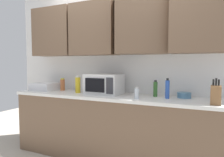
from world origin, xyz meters
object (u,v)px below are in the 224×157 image
Objects in this scene: bottle_clear_tall at (137,93)px; bowl_ceramic_small at (184,95)px; bottle_green_oil at (155,89)px; bottle_spice_jar at (63,85)px; knife_block at (216,95)px; microwave at (104,84)px; bottle_yellow_mustard at (78,85)px; bottle_blue_cleaner at (167,89)px; dish_rack at (44,86)px.

bottle_clear_tall reaches higher than bowl_ceramic_small.
bottle_green_oil is 1.10× the size of bottle_spice_jar.
bottle_spice_jar is at bearing 168.24° from bottle_clear_tall.
microwave is at bearing 171.79° from knife_block.
microwave reaches higher than bottle_yellow_mustard.
bottle_blue_cleaner is 1.49× the size of bowl_ceramic_small.
knife_block reaches higher than dish_rack.
bottle_green_oil is 0.83× the size of bottle_yellow_mustard.
microwave reaches higher than dish_rack.
knife_block is 1.11× the size of bottle_blue_cleaner.
bottle_clear_tall is at bearing -149.95° from bottle_blue_cleaner.
knife_block reaches higher than bowl_ceramic_small.
microwave is 0.87m from bottle_blue_cleaner.
bowl_ceramic_small is at bearing 8.22° from bottle_green_oil.
microwave is 1.93× the size of bottle_blue_cleaner.
bottle_blue_cleaner is at bearing -0.94° from microwave.
bowl_ceramic_small is (1.46, 0.18, -0.09)m from bottle_yellow_mustard.
knife_block is 1.81m from bottle_yellow_mustard.
bottle_blue_cleaner reaches higher than bottle_spice_jar.
knife_block is at bearing -42.96° from bowl_ceramic_small.
knife_block is 0.56m from bottle_blue_cleaner.
bottle_spice_jar is (-2.18, 0.27, -0.01)m from knife_block.
bottle_blue_cleaner is at bearing 2.03° from bottle_yellow_mustard.
bottle_yellow_mustard is (-0.95, 0.14, 0.05)m from bottle_clear_tall.
dish_rack is 1.62m from bottle_clear_tall.
microwave reaches higher than bottle_spice_jar.
bottle_spice_jar is (0.28, 0.10, 0.03)m from dish_rack.
microwave is at bearing 8.47° from bottle_yellow_mustard.
knife_block is 0.86m from bottle_clear_tall.
bowl_ceramic_small is at bearing 6.99° from bottle_yellow_mustard.
bottle_yellow_mustard is 1.33× the size of bottle_spice_jar.
bottle_yellow_mustard is (0.66, -0.03, 0.06)m from dish_rack.
microwave is 0.71m from bottle_green_oil.
bottle_green_oil is 0.36m from bowl_ceramic_small.
bottle_spice_jar is at bearing 177.01° from bottle_blue_cleaner.
bottle_clear_tall is at bearing -8.69° from bottle_yellow_mustard.
knife_block is (2.46, -0.17, 0.04)m from dish_rack.
dish_rack is 2.47m from knife_block.
bottle_blue_cleaner is at bearing 0.44° from dish_rack.
microwave is 1.42m from knife_block.
bottle_green_oil is at bearing -0.13° from bottle_spice_jar.
dish_rack is at bearing -160.42° from bottle_spice_jar.
bottle_spice_jar is (-1.49, 0.00, -0.01)m from bottle_green_oil.
knife_block is at bearing -8.21° from microwave.
bottle_blue_cleaner is (-0.53, 0.19, 0.01)m from knife_block.
bottle_yellow_mustard is (-1.11, -0.13, 0.02)m from bottle_green_oil.
bottle_clear_tall is 0.69× the size of bottle_green_oil.
dish_rack is 2.13m from bowl_ceramic_small.
microwave is at bearing -173.57° from bowl_ceramic_small.
bottle_green_oil is (0.16, 0.27, 0.03)m from bottle_clear_tall.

